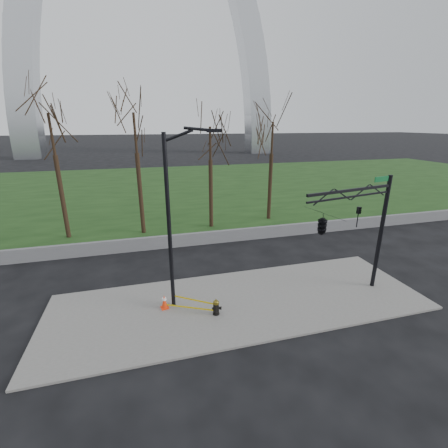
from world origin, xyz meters
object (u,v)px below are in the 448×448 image
object	(u,v)px
traffic_cone	(164,302)
traffic_signal_mast	(335,221)
fire_hydrant	(216,307)
street_light	(174,212)

from	to	relation	value
traffic_cone	traffic_signal_mast	size ratio (longest dim) A/B	0.11
fire_hydrant	traffic_signal_mast	xyz separation A→B (m)	(5.46, -0.30, 3.70)
traffic_signal_mast	traffic_cone	bearing A→B (deg)	158.77
fire_hydrant	street_light	world-z (taller)	street_light
fire_hydrant	traffic_cone	bearing A→B (deg)	171.05
traffic_cone	street_light	bearing A→B (deg)	7.89
fire_hydrant	traffic_cone	size ratio (longest dim) A/B	1.12
traffic_cone	street_light	size ratio (longest dim) A/B	0.08
fire_hydrant	traffic_cone	world-z (taller)	fire_hydrant
street_light	traffic_signal_mast	bearing A→B (deg)	1.60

